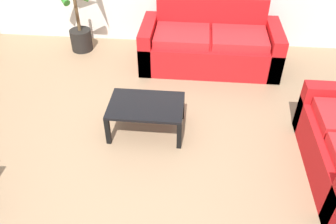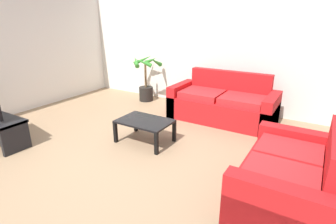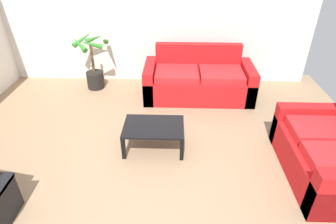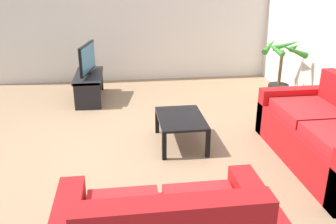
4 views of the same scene
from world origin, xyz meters
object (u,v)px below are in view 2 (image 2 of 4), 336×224
potted_palm (146,82)px  coffee_table (145,123)px  couch_loveseat (290,181)px  couch_main (223,105)px

potted_palm → coffee_table: bearing=-54.9°
couch_loveseat → potted_palm: bearing=146.4°
couch_main → couch_loveseat: (1.48, -2.04, -0.00)m
couch_main → potted_palm: bearing=172.3°
couch_loveseat → coffee_table: (-2.18, 0.46, 0.02)m
potted_palm → couch_main: bearing=-7.7°
coffee_table → potted_palm: size_ratio=0.76×
couch_main → coffee_table: couch_main is taller
coffee_table → potted_palm: potted_palm is taller
couch_main → coffee_table: size_ratio=2.37×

